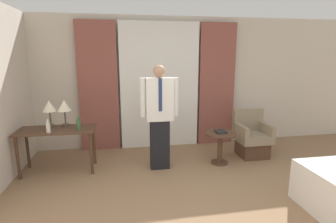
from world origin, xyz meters
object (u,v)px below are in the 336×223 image
person (160,114)px  bottle_near_edge (48,127)px  table_lamp_right (64,107)px  side_table (220,143)px  bottle_by_lamp (79,124)px  book (221,132)px  armchair (252,139)px  desk (57,135)px  table_lamp_left (49,107)px

person → bottle_near_edge: bearing=-179.2°
person → table_lamp_right: bearing=168.2°
person → side_table: person is taller
bottle_by_lamp → side_table: bearing=-1.7°
person → book: bearing=1.3°
person → book: person is taller
armchair → table_lamp_right: bearing=179.0°
desk → bottle_near_edge: bottle_near_edge is taller
side_table → book: (0.00, 0.01, 0.20)m
table_lamp_right → person: size_ratio=0.26×
table_lamp_right → book: 2.73m
table_lamp_left → armchair: size_ratio=0.52×
table_lamp_left → table_lamp_right: 0.24m
book → table_lamp_right: bearing=173.5°
bottle_near_edge → armchair: 3.64m
desk → armchair: armchair is taller
table_lamp_left → side_table: (2.90, -0.32, -0.68)m
bottle_near_edge → person: 1.76m
desk → table_lamp_right: bearing=51.6°
armchair → book: bearing=-161.5°
table_lamp_left → armchair: (3.65, -0.06, -0.74)m
table_lamp_left → desk: bearing=-51.6°
desk → table_lamp_left: bearing=128.4°
bottle_by_lamp → armchair: size_ratio=0.25×
bottle_by_lamp → person: (1.32, -0.08, 0.14)m
armchair → book: (-0.74, -0.25, 0.25)m
desk → bottle_by_lamp: 0.43m
table_lamp_left → person: size_ratio=0.26×
bottle_by_lamp → side_table: 2.45m
table_lamp_left → side_table: bearing=-6.2°
bottle_by_lamp → armchair: bottle_by_lamp is taller
desk → side_table: (2.78, -0.17, -0.24)m
table_lamp_right → table_lamp_left: bearing=180.0°
bottle_near_edge → table_lamp_left: bearing=98.1°
person → armchair: (1.84, 0.27, -0.63)m
armchair → bottle_by_lamp: bearing=-176.6°
bottle_by_lamp → person: size_ratio=0.12×
table_lamp_left → bottle_near_edge: 0.44m
desk → person: size_ratio=0.69×
bottle_by_lamp → book: 2.43m
bottle_by_lamp → person: bearing=-3.6°
person → armchair: 1.96m
desk → person: 1.73m
desk → person: (1.69, -0.18, 0.34)m
desk → armchair: bearing=1.5°
table_lamp_left → table_lamp_right: same height
table_lamp_left → bottle_by_lamp: table_lamp_left is taller
person → side_table: (1.10, 0.01, -0.58)m
table_lamp_right → person: (1.57, -0.33, -0.11)m
side_table → book: 0.20m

